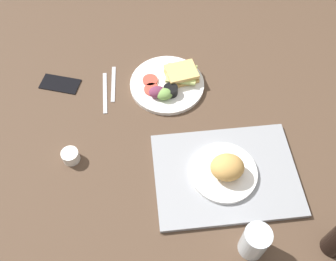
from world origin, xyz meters
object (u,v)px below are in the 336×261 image
bread_plate_near (225,170)px  plate_with_salad (169,84)px  knife (105,92)px  espresso_cup (71,156)px  cell_phone (60,84)px  fork (113,84)px  drinking_glass (255,241)px  serving_tray (226,174)px

bread_plate_near → plate_with_salad: (15.19, -37.94, -2.73)cm
knife → espresso_cup: bearing=-22.5°
cell_phone → bread_plate_near: bearing=159.2°
plate_with_salad → fork: 20.86cm
bread_plate_near → cell_phone: bearing=-36.6°
drinking_glass → knife: drinking_glass is taller
serving_tray → knife: size_ratio=2.37×
knife → drinking_glass: bearing=33.8°
bread_plate_near → knife: bearing=-43.1°
fork → plate_with_salad: bearing=83.7°
serving_tray → bread_plate_near: bearing=24.9°
plate_with_salad → drinking_glass: drinking_glass is taller
bread_plate_near → drinking_glass: size_ratio=1.77×
espresso_cup → fork: bearing=-112.6°
plate_with_salad → cell_phone: plate_with_salad is taller
knife → cell_phone: 17.60cm
serving_tray → bread_plate_near: (0.57, 0.26, 3.69)cm
knife → fork: bearing=140.7°
bread_plate_near → fork: bearing=-48.4°
bread_plate_near → drinking_glass: bearing=101.2°
espresso_cup → knife: (-9.97, -27.21, -1.75)cm
drinking_glass → bread_plate_near: bearing=-78.8°
serving_tray → cell_phone: (56.28, -41.18, -0.40)cm
drinking_glass → knife: size_ratio=0.63×
drinking_glass → fork: drinking_glass is taller
bread_plate_near → fork: (35.86, -40.36, -4.24)cm
espresso_cup → fork: (-12.97, -31.21, -1.75)cm
plate_with_salad → knife: plate_with_salad is taller
bread_plate_near → plate_with_salad: 40.96cm
bread_plate_near → espresso_cup: 49.75cm
bread_plate_near → drinking_glass: (-4.54, 22.99, 1.50)cm
drinking_glass → espresso_cup: size_ratio=2.14×
plate_with_salad → drinking_glass: bearing=107.9°
bread_plate_near → espresso_cup: (48.84, -9.14, -2.49)cm
drinking_glass → cell_phone: size_ratio=0.83×
bread_plate_near → knife: 53.39cm
cell_phone → plate_with_salad: bearing=-169.1°
serving_tray → plate_with_salad: plate_with_salad is taller
serving_tray → knife: serving_tray is taller
bread_plate_near → cell_phone: (55.71, -41.45, -4.09)cm
serving_tray → drinking_glass: size_ratio=3.76×
knife → cell_phone: size_ratio=1.32×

